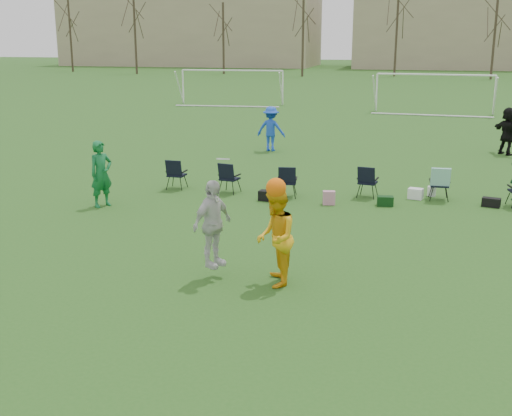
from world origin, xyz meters
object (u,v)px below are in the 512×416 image
(fielder_green_near, at_px, (101,174))
(goal_mid, at_px, (435,82))
(fielder_blue, at_px, (271,129))
(center_contest, at_px, (252,231))
(fielder_black, at_px, (508,131))
(goal_left, at_px, (232,77))

(fielder_green_near, height_order, goal_mid, goal_mid)
(fielder_green_near, relative_size, fielder_blue, 1.01)
(fielder_green_near, relative_size, goal_mid, 0.26)
(fielder_blue, xyz_separation_m, center_contest, (3.00, -14.91, 0.11))
(fielder_green_near, relative_size, fielder_black, 0.97)
(fielder_blue, relative_size, goal_mid, 0.25)
(fielder_black, distance_m, goal_left, 23.82)
(fielder_green_near, xyz_separation_m, center_contest, (5.63, -4.68, 0.10))
(fielder_green_near, bearing_deg, goal_left, 39.31)
(center_contest, bearing_deg, fielder_blue, 101.36)
(fielder_black, height_order, goal_left, goal_left)
(fielder_green_near, distance_m, center_contest, 7.32)
(fielder_blue, distance_m, goal_mid, 17.91)
(fielder_black, height_order, center_contest, center_contest)
(fielder_blue, bearing_deg, goal_mid, -108.70)
(fielder_black, bearing_deg, fielder_blue, 62.07)
(fielder_green_near, bearing_deg, center_contest, -99.12)
(fielder_blue, relative_size, center_contest, 0.76)
(fielder_green_near, bearing_deg, goal_mid, 10.82)
(fielder_blue, height_order, fielder_black, fielder_black)
(fielder_blue, bearing_deg, fielder_green_near, 79.77)
(fielder_green_near, relative_size, center_contest, 0.77)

